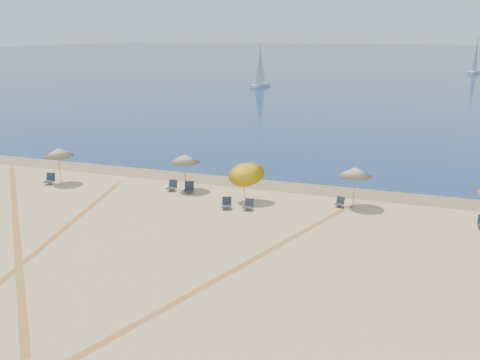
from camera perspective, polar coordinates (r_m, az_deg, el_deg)
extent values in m
plane|color=#0C2151|center=(235.63, 17.03, 12.57)|extent=(500.00, 500.00, 0.00)
plane|color=olive|center=(37.20, 2.02, -0.34)|extent=(500.00, 500.00, 0.00)
cylinder|color=gray|center=(39.09, -18.78, 1.37)|extent=(0.05, 0.16, 2.34)
cone|color=#F6EEC8|center=(38.90, -18.87, 2.84)|extent=(1.98, 2.01, 0.64)
sphere|color=gray|center=(38.84, -18.91, 3.27)|extent=(0.08, 0.08, 0.08)
cylinder|color=gray|center=(35.65, -5.90, 0.76)|extent=(0.05, 0.05, 2.28)
cone|color=#F6EEC8|center=(35.41, -5.94, 2.31)|extent=(2.02, 2.02, 0.55)
sphere|color=gray|center=(35.34, -5.95, 2.78)|extent=(0.08, 0.08, 0.08)
cylinder|color=gray|center=(32.61, 0.33, -0.76)|extent=(0.05, 1.13, 2.11)
cone|color=#E4A90C|center=(32.80, 0.60, 0.98)|extent=(2.26, 2.26, 1.53)
sphere|color=gray|center=(32.72, 0.61, 1.49)|extent=(0.08, 0.08, 0.08)
cylinder|color=gray|center=(32.85, 12.14, -0.81)|extent=(0.05, 0.09, 2.30)
cone|color=#F6EEC8|center=(32.57, 12.23, 0.87)|extent=(2.07, 2.08, 0.58)
sphere|color=gray|center=(32.50, 12.26, 1.38)|extent=(0.08, 0.08, 0.08)
cube|color=#1E272E|center=(39.21, -19.78, -0.14)|extent=(0.72, 0.72, 0.06)
cube|color=#1E272E|center=(39.40, -19.62, 0.35)|extent=(0.65, 0.34, 0.55)
cylinder|color=#A5A5AD|center=(39.19, -20.29, -0.35)|extent=(0.03, 0.03, 0.20)
cylinder|color=#A5A5AD|center=(38.96, -19.65, -0.38)|extent=(0.03, 0.03, 0.20)
cube|color=#1E272E|center=(35.67, -7.35, -0.87)|extent=(0.60, 0.60, 0.05)
cube|color=#1E272E|center=(35.85, -7.18, -0.36)|extent=(0.58, 0.23, 0.51)
cylinder|color=#A5A5AD|center=(35.61, -7.83, -1.07)|extent=(0.03, 0.03, 0.19)
cylinder|color=#A5A5AD|center=(35.43, -7.16, -1.14)|extent=(0.03, 0.03, 0.19)
cube|color=#1E272E|center=(35.03, -5.51, -1.10)|extent=(0.77, 0.77, 0.06)
cube|color=#1E272E|center=(35.24, -5.46, -0.54)|extent=(0.65, 0.40, 0.55)
cylinder|color=#A5A5AD|center=(34.90, -6.06, -1.35)|extent=(0.03, 0.03, 0.20)
cylinder|color=#A5A5AD|center=(34.83, -5.26, -1.36)|extent=(0.03, 0.03, 0.20)
cube|color=#1E272E|center=(31.80, -1.45, -2.82)|extent=(0.71, 0.71, 0.05)
cube|color=#1E272E|center=(31.99, -1.42, -2.24)|extent=(0.60, 0.37, 0.51)
cylinder|color=#A5A5AD|center=(31.67, -1.99, -3.08)|extent=(0.02, 0.02, 0.19)
cylinder|color=#A5A5AD|center=(31.64, -1.17, -3.09)|extent=(0.02, 0.02, 0.19)
cube|color=#1E272E|center=(31.62, 0.85, -2.94)|extent=(0.57, 0.57, 0.05)
cube|color=#1E272E|center=(31.78, 1.03, -2.40)|extent=(0.55, 0.23, 0.48)
cylinder|color=#A5A5AD|center=(31.55, 0.38, -3.16)|extent=(0.02, 0.02, 0.18)
cylinder|color=#A5A5AD|center=(31.40, 1.11, -3.25)|extent=(0.02, 0.02, 0.18)
cube|color=#1E272E|center=(32.75, 10.58, -2.59)|extent=(0.56, 0.56, 0.04)
cube|color=#1E272E|center=(32.90, 10.74, -2.12)|extent=(0.51, 0.26, 0.43)
cylinder|color=#A5A5AD|center=(32.66, 10.21, -2.76)|extent=(0.02, 0.02, 0.16)
cylinder|color=#A5A5AD|center=(32.55, 10.85, -2.86)|extent=(0.02, 0.02, 0.16)
cylinder|color=#A5A5AD|center=(31.34, 24.20, -4.72)|extent=(0.03, 0.03, 0.19)
cube|color=white|center=(101.76, 2.14, 10.09)|extent=(2.44, 5.58, 0.59)
cylinder|color=gray|center=(101.46, 2.16, 12.24)|extent=(0.12, 0.12, 7.88)
cube|color=white|center=(145.39, 23.79, 10.51)|extent=(3.58, 6.19, 0.66)
cylinder|color=gray|center=(145.16, 23.98, 12.18)|extent=(0.13, 0.13, 8.77)
plane|color=tan|center=(25.74, -23.40, -9.23)|extent=(33.52, 33.52, 0.00)
plane|color=tan|center=(26.61, -22.24, -8.28)|extent=(33.52, 33.52, 0.00)
plane|color=tan|center=(22.28, -4.85, -11.86)|extent=(35.45, 35.45, 0.00)
plane|color=tan|center=(23.01, -2.97, -10.88)|extent=(35.45, 35.45, 0.00)
plane|color=tan|center=(31.26, -22.87, -4.79)|extent=(39.56, 39.56, 0.00)
plane|color=tan|center=(32.30, -22.91, -4.15)|extent=(39.56, 39.56, 0.00)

